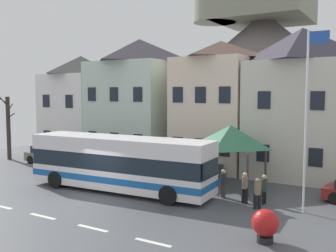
% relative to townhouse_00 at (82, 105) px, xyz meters
% --- Properties ---
extents(ground_plane, '(40.00, 60.00, 0.07)m').
position_rel_townhouse_00_xyz_m(ground_plane, '(11.51, -11.97, -4.52)').
color(ground_plane, '#4B4D52').
extents(townhouse_00, '(5.53, 6.00, 8.98)m').
position_rel_townhouse_00_xyz_m(townhouse_00, '(0.00, 0.00, 0.00)').
color(townhouse_00, white).
rests_on(townhouse_00, ground_plane).
extents(townhouse_01, '(6.80, 7.01, 10.14)m').
position_rel_townhouse_00_xyz_m(townhouse_01, '(6.20, 0.51, 0.58)').
color(townhouse_01, silver).
rests_on(townhouse_01, ground_plane).
extents(townhouse_02, '(5.30, 6.86, 9.48)m').
position_rel_townhouse_00_xyz_m(townhouse_02, '(13.68, 0.43, 0.25)').
color(townhouse_02, beige).
rests_on(townhouse_02, ground_plane).
extents(townhouse_03, '(6.30, 6.06, 9.89)m').
position_rel_townhouse_00_xyz_m(townhouse_03, '(19.65, 0.03, 0.46)').
color(townhouse_03, beige).
rests_on(townhouse_03, ground_plane).
extents(hilltop_castle, '(37.86, 37.86, 21.92)m').
position_rel_townhouse_00_xyz_m(hilltop_castle, '(9.89, 23.06, 3.92)').
color(hilltop_castle, '#635A58').
rests_on(hilltop_castle, ground_plane).
extents(transit_bus, '(11.25, 3.06, 3.11)m').
position_rel_townhouse_00_xyz_m(transit_bus, '(11.72, -9.45, -2.92)').
color(transit_bus, white).
rests_on(transit_bus, ground_plane).
extents(bus_shelter, '(3.60, 3.60, 3.72)m').
position_rel_townhouse_00_xyz_m(bus_shelter, '(16.81, -5.32, -1.45)').
color(bus_shelter, '#473D33').
rests_on(bus_shelter, ground_plane).
extents(parked_car_00, '(4.26, 1.89, 1.38)m').
position_rel_townhouse_00_xyz_m(parked_car_00, '(1.70, -5.45, -3.81)').
color(parked_car_00, slate).
rests_on(parked_car_00, ground_plane).
extents(parked_car_01, '(4.29, 2.13, 1.33)m').
position_rel_townhouse_00_xyz_m(parked_car_01, '(6.36, -4.76, -3.83)').
color(parked_car_01, navy).
rests_on(parked_car_01, ground_plane).
extents(pedestrian_00, '(0.31, 0.31, 1.52)m').
position_rel_townhouse_00_xyz_m(pedestrian_00, '(19.62, -7.79, -3.61)').
color(pedestrian_00, black).
rests_on(pedestrian_00, ground_plane).
extents(pedestrian_01, '(0.34, 0.30, 1.61)m').
position_rel_townhouse_00_xyz_m(pedestrian_01, '(18.75, -8.20, -3.62)').
color(pedestrian_01, black).
rests_on(pedestrian_01, ground_plane).
extents(pedestrian_02, '(0.33, 0.32, 1.52)m').
position_rel_townhouse_00_xyz_m(pedestrian_02, '(19.58, -8.75, -3.69)').
color(pedestrian_02, black).
rests_on(pedestrian_02, ground_plane).
extents(pedestrian_03, '(0.33, 0.33, 1.55)m').
position_rel_townhouse_00_xyz_m(pedestrian_03, '(17.38, -7.73, -3.63)').
color(pedestrian_03, '#38332D').
rests_on(pedestrian_03, ground_plane).
extents(public_bench, '(1.46, 0.48, 0.87)m').
position_rel_townhouse_00_xyz_m(public_bench, '(14.75, -3.29, -4.02)').
color(public_bench, '#33473D').
rests_on(public_bench, ground_plane).
extents(flagpole, '(0.95, 0.10, 8.46)m').
position_rel_townhouse_00_xyz_m(flagpole, '(21.68, -8.18, 0.33)').
color(flagpole, silver).
rests_on(flagpole, ground_plane).
extents(harbour_buoy, '(1.03, 1.03, 1.28)m').
position_rel_townhouse_00_xyz_m(harbour_buoy, '(21.14, -12.70, -3.77)').
color(harbour_buoy, black).
rests_on(harbour_buoy, ground_plane).
extents(bare_tree_00, '(1.89, 2.09, 5.58)m').
position_rel_townhouse_00_xyz_m(bare_tree_00, '(-2.78, -5.88, -1.74)').
color(bare_tree_00, '#382D28').
rests_on(bare_tree_00, ground_plane).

